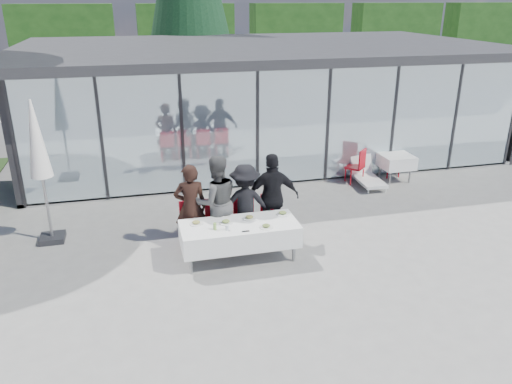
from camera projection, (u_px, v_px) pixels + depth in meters
ground at (257, 264)px, 9.64m from camera, size 90.00×90.00×0.00m
pavilion at (255, 82)px, 16.68m from camera, size 14.80×8.80×3.44m
treeline at (127, 38)px, 33.67m from camera, size 62.50×2.00×4.40m
dining_table at (239, 234)px, 9.63m from camera, size 2.26×0.96×0.75m
diner_a at (191, 207)px, 9.95m from camera, size 0.68×0.68×1.79m
diner_chair_a at (191, 222)px, 10.12m from camera, size 0.44×0.44×0.97m
diner_b at (216, 202)px, 10.04m from camera, size 1.02×1.02×1.93m
diner_chair_b at (217, 220)px, 10.24m from camera, size 0.44×0.44×0.97m
diner_c at (245, 204)px, 10.22m from camera, size 1.25×1.25×1.70m
diner_chair_c at (245, 217)px, 10.37m from camera, size 0.44×0.44×0.97m
diner_d at (273, 197)px, 10.31m from camera, size 1.21×1.21×1.88m
diner_chair_d at (272, 214)px, 10.51m from camera, size 0.44×0.44×0.97m
plate_a at (196, 223)px, 9.54m from camera, size 0.27×0.27×0.07m
plate_b at (226, 222)px, 9.58m from camera, size 0.27×0.27×0.07m
plate_c at (249, 218)px, 9.77m from camera, size 0.27×0.27×0.07m
plate_d at (283, 213)px, 9.96m from camera, size 0.27×0.27×0.07m
plate_extra at (266, 226)px, 9.40m from camera, size 0.27×0.27×0.07m
juice_bottle at (215, 226)px, 9.30m from camera, size 0.06×0.06×0.13m
drinking_glasses at (227, 228)px, 9.29m from camera, size 0.07×0.07×0.10m
folded_eyeglasses at (246, 231)px, 9.24m from camera, size 0.14×0.03×0.01m
spare_table_right at (396, 161)px, 13.84m from camera, size 0.86×0.86×0.74m
spare_chair_a at (389, 157)px, 14.23m from camera, size 0.59×0.59×0.97m
spare_chair_b at (358, 165)px, 13.61m from camera, size 0.62×0.62×0.97m
market_umbrella at (38, 149)px, 9.82m from camera, size 0.50×0.50×3.00m
lounger at (366, 175)px, 13.66m from camera, size 0.66×1.36×0.72m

